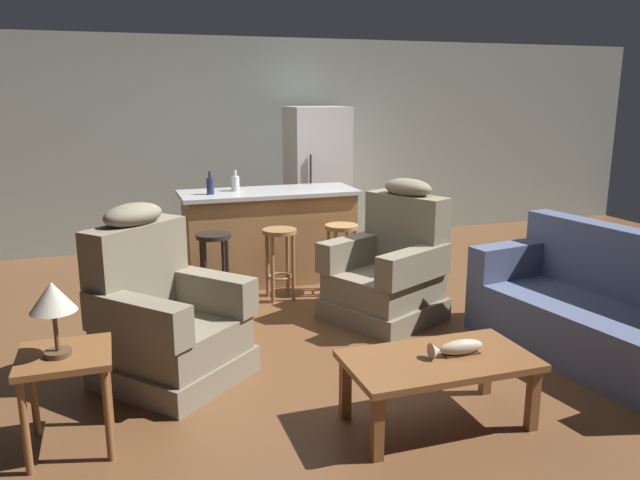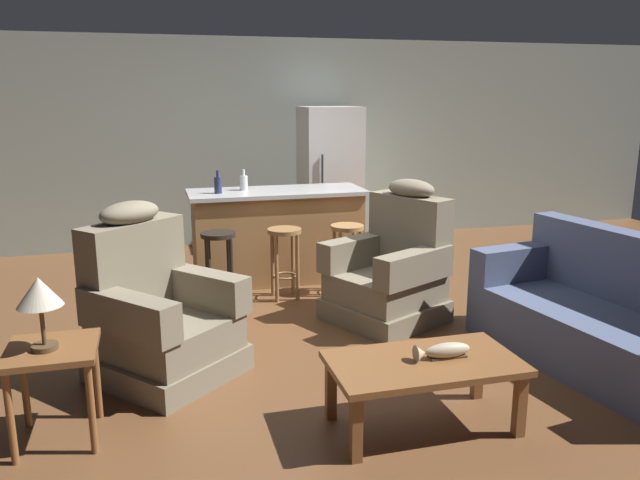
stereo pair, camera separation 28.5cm
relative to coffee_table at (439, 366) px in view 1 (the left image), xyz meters
name	(u,v)px [view 1 (the left image)]	position (x,y,z in m)	size (l,w,h in m)	color
ground_plane	(309,323)	(-0.22, 1.82, -0.36)	(12.00, 12.00, 0.00)	brown
back_wall	(235,143)	(-0.22, 4.94, 0.94)	(12.00, 0.05, 2.60)	#939E93
coffee_table	(439,366)	(0.00, 0.00, 0.00)	(1.10, 0.60, 0.42)	brown
fish_figurine	(456,348)	(0.11, 0.00, 0.10)	(0.34, 0.10, 0.10)	#4C3823
couch	(604,314)	(1.62, 0.46, -0.02)	(1.12, 2.01, 0.94)	#4C5675
recliner_near_lamp	(163,319)	(-1.47, 1.16, 0.06)	(1.19, 1.19, 1.20)	#756B56
recliner_near_island	(390,270)	(0.50, 1.76, 0.06)	(1.13, 1.13, 1.20)	#756B56
end_table	(66,370)	(-2.04, 0.41, 0.10)	(0.48, 0.48, 0.56)	brown
table_lamp	(53,300)	(-2.07, 0.38, 0.50)	(0.24, 0.24, 0.41)	#4C3823
kitchen_island	(270,236)	(-0.22, 3.17, 0.11)	(1.80, 0.70, 0.95)	#9E7042
bar_stool_left	(214,256)	(-0.90, 2.54, 0.11)	(0.32, 0.32, 0.68)	black
bar_stool_middle	(280,251)	(-0.28, 2.54, 0.11)	(0.32, 0.32, 0.68)	olive
bar_stool_right	(341,246)	(0.34, 2.54, 0.11)	(0.32, 0.32, 0.68)	#A87A47
refrigerator	(317,179)	(0.69, 4.37, 0.52)	(0.70, 0.69, 1.76)	white
bottle_tall_green	(210,186)	(-0.82, 3.11, 0.67)	(0.07, 0.07, 0.23)	#23284C
bottle_short_amber	(235,183)	(-0.55, 3.25, 0.67)	(0.08, 0.08, 0.21)	silver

